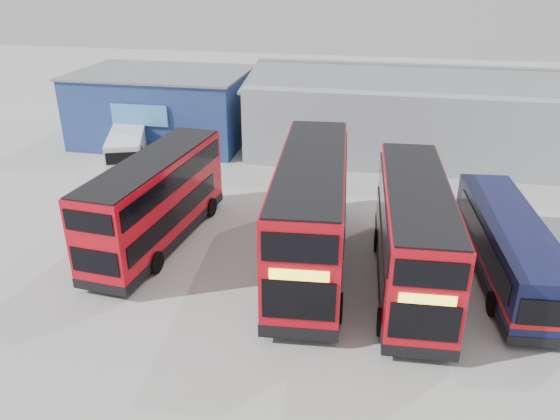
% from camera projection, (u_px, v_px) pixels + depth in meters
% --- Properties ---
extents(ground_plane, '(120.00, 120.00, 0.00)m').
position_uv_depth(ground_plane, '(319.00, 289.00, 22.66)').
color(ground_plane, '#989893').
rests_on(ground_plane, ground).
extents(office_block, '(12.30, 8.32, 5.12)m').
position_uv_depth(office_block, '(164.00, 106.00, 40.09)').
color(office_block, navy).
rests_on(office_block, ground).
extents(maintenance_shed, '(30.50, 12.00, 5.89)m').
position_uv_depth(maintenance_shed, '(472.00, 114.00, 37.93)').
color(maintenance_shed, '#8F949C').
rests_on(maintenance_shed, ground).
extents(double_decker_left, '(3.35, 10.29, 4.28)m').
position_uv_depth(double_decker_left, '(156.00, 202.00, 25.47)').
color(double_decker_left, red).
rests_on(double_decker_left, ground).
extents(double_decker_centre, '(3.77, 11.95, 4.98)m').
position_uv_depth(double_decker_centre, '(310.00, 214.00, 23.44)').
color(double_decker_centre, red).
rests_on(double_decker_centre, ground).
extents(double_decker_right, '(3.20, 10.73, 4.48)m').
position_uv_depth(double_decker_right, '(413.00, 236.00, 22.14)').
color(double_decker_right, red).
rests_on(double_decker_right, ground).
extents(single_decker_blue, '(3.26, 10.40, 2.77)m').
position_uv_depth(single_decker_blue, '(507.00, 249.00, 22.93)').
color(single_decker_blue, '#0C1438').
rests_on(single_decker_blue, ground).
extents(panel_van, '(3.79, 5.69, 2.32)m').
position_uv_depth(panel_van, '(127.00, 150.00, 35.02)').
color(panel_van, silver).
rests_on(panel_van, ground).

